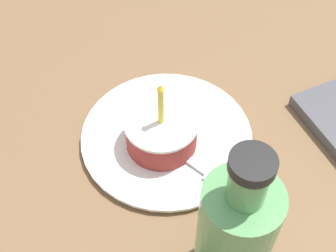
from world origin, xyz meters
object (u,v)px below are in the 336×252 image
(plate, at_px, (168,139))
(cake_slice, at_px, (161,132))
(bottle, at_px, (235,233))
(fork, at_px, (190,161))

(plate, relative_size, cake_slice, 2.09)
(cake_slice, relative_size, bottle, 0.52)
(fork, relative_size, bottle, 0.74)
(cake_slice, bearing_deg, bottle, 89.39)
(plate, xyz_separation_m, fork, (-0.01, 0.05, 0.01))
(plate, distance_m, fork, 0.05)
(plate, relative_size, bottle, 1.08)
(cake_slice, distance_m, fork, 0.06)
(plate, bearing_deg, fork, 99.85)
(fork, xyz_separation_m, bottle, (0.02, 0.15, 0.08))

